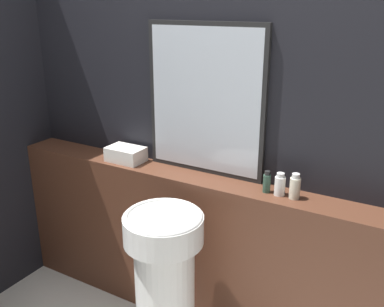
% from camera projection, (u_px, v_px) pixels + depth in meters
% --- Properties ---
extents(wall_back, '(8.00, 0.06, 2.50)m').
position_uv_depth(wall_back, '(210.00, 126.00, 2.48)').
color(wall_back, black).
rests_on(wall_back, ground_plane).
extents(vanity_counter, '(2.62, 0.22, 0.98)m').
position_uv_depth(vanity_counter, '(198.00, 251.00, 2.62)').
color(vanity_counter, '#512D1E').
rests_on(vanity_counter, ground_plane).
extents(pedestal_sink, '(0.41, 0.41, 0.93)m').
position_uv_depth(pedestal_sink, '(165.00, 284.00, 2.28)').
color(pedestal_sink, white).
rests_on(pedestal_sink, ground_plane).
extents(mirror, '(0.73, 0.03, 0.86)m').
position_uv_depth(mirror, '(205.00, 101.00, 2.40)').
color(mirror, black).
rests_on(mirror, vanity_counter).
extents(towel_stack, '(0.23, 0.15, 0.09)m').
position_uv_depth(towel_stack, '(126.00, 154.00, 2.69)').
color(towel_stack, silver).
rests_on(towel_stack, vanity_counter).
extents(shampoo_bottle, '(0.04, 0.04, 0.12)m').
position_uv_depth(shampoo_bottle, '(267.00, 182.00, 2.25)').
color(shampoo_bottle, '#2D4C3D').
rests_on(shampoo_bottle, vanity_counter).
extents(conditioner_bottle, '(0.06, 0.06, 0.12)m').
position_uv_depth(conditioner_bottle, '(280.00, 185.00, 2.21)').
color(conditioner_bottle, white).
rests_on(conditioner_bottle, vanity_counter).
extents(lotion_bottle, '(0.05, 0.05, 0.14)m').
position_uv_depth(lotion_bottle, '(295.00, 187.00, 2.17)').
color(lotion_bottle, beige).
rests_on(lotion_bottle, vanity_counter).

